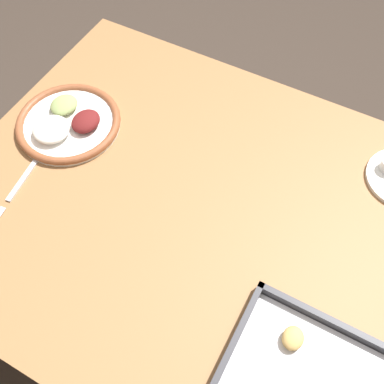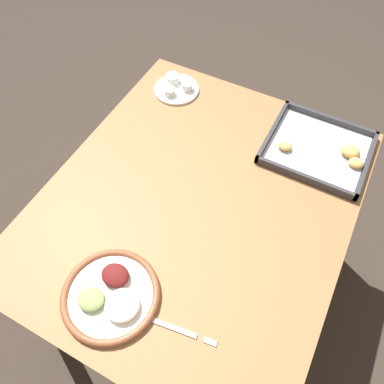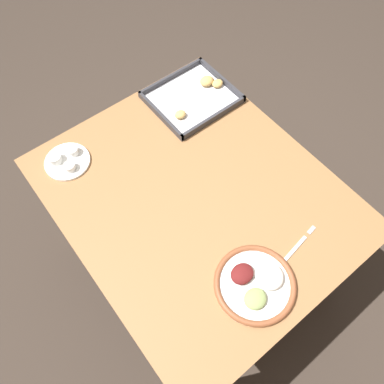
% 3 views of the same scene
% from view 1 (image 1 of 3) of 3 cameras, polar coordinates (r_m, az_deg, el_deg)
% --- Properties ---
extents(ground_plane, '(8.00, 8.00, 0.00)m').
position_cam_1_polar(ground_plane, '(1.67, -0.32, -14.47)').
color(ground_plane, '#382D26').
extents(dining_table, '(0.91, 1.08, 0.72)m').
position_cam_1_polar(dining_table, '(1.10, -0.47, -4.56)').
color(dining_table, olive).
rests_on(dining_table, ground_plane).
extents(dinner_plate, '(0.26, 0.26, 0.04)m').
position_cam_1_polar(dinner_plate, '(1.17, -15.51, 8.49)').
color(dinner_plate, white).
rests_on(dinner_plate, dining_table).
extents(fork, '(0.22, 0.04, 0.00)m').
position_cam_1_polar(fork, '(1.11, -20.56, 1.69)').
color(fork, silver).
rests_on(fork, dining_table).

